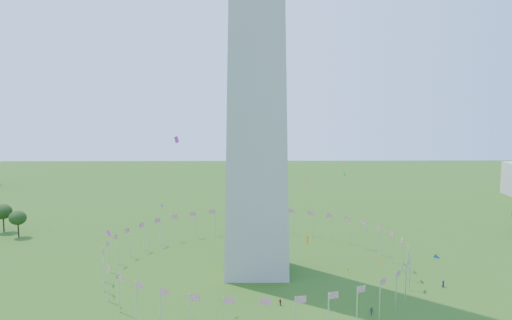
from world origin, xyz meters
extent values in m
cylinder|color=silver|center=(40.00, 50.00, 4.50)|extent=(0.24, 0.24, 9.00)
cylinder|color=silver|center=(39.39, 56.95, 4.50)|extent=(0.24, 0.24, 9.00)
cylinder|color=silver|center=(37.59, 63.68, 4.50)|extent=(0.24, 0.24, 9.00)
cylinder|color=silver|center=(34.64, 70.00, 4.50)|extent=(0.24, 0.24, 9.00)
cylinder|color=silver|center=(30.64, 75.71, 4.50)|extent=(0.24, 0.24, 9.00)
cylinder|color=silver|center=(25.71, 80.64, 4.50)|extent=(0.24, 0.24, 9.00)
cylinder|color=silver|center=(20.00, 84.64, 4.50)|extent=(0.24, 0.24, 9.00)
cylinder|color=silver|center=(13.68, 87.59, 4.50)|extent=(0.24, 0.24, 9.00)
cylinder|color=silver|center=(6.95, 89.39, 4.50)|extent=(0.24, 0.24, 9.00)
cylinder|color=silver|center=(0.00, 90.00, 4.50)|extent=(0.24, 0.24, 9.00)
cylinder|color=silver|center=(-6.95, 89.39, 4.50)|extent=(0.24, 0.24, 9.00)
cylinder|color=silver|center=(-13.68, 87.59, 4.50)|extent=(0.24, 0.24, 9.00)
cylinder|color=silver|center=(-20.00, 84.64, 4.50)|extent=(0.24, 0.24, 9.00)
cylinder|color=silver|center=(-25.71, 80.64, 4.50)|extent=(0.24, 0.24, 9.00)
cylinder|color=silver|center=(-30.64, 75.71, 4.50)|extent=(0.24, 0.24, 9.00)
cylinder|color=silver|center=(-34.64, 70.00, 4.50)|extent=(0.24, 0.24, 9.00)
cylinder|color=silver|center=(-37.59, 63.68, 4.50)|extent=(0.24, 0.24, 9.00)
cylinder|color=silver|center=(-39.39, 56.95, 4.50)|extent=(0.24, 0.24, 9.00)
cylinder|color=silver|center=(-40.00, 50.00, 4.50)|extent=(0.24, 0.24, 9.00)
cylinder|color=silver|center=(-39.39, 43.05, 4.50)|extent=(0.24, 0.24, 9.00)
cylinder|color=silver|center=(-37.59, 36.32, 4.50)|extent=(0.24, 0.24, 9.00)
cylinder|color=silver|center=(-34.64, 30.00, 4.50)|extent=(0.24, 0.24, 9.00)
cylinder|color=silver|center=(-30.64, 24.29, 4.50)|extent=(0.24, 0.24, 9.00)
cylinder|color=silver|center=(-25.71, 19.36, 4.50)|extent=(0.24, 0.24, 9.00)
cylinder|color=silver|center=(-20.00, 15.36, 4.50)|extent=(0.24, 0.24, 9.00)
cylinder|color=silver|center=(-13.68, 12.41, 4.50)|extent=(0.24, 0.24, 9.00)
cylinder|color=silver|center=(-6.95, 10.61, 4.50)|extent=(0.24, 0.24, 9.00)
cylinder|color=silver|center=(0.00, 10.00, 4.50)|extent=(0.24, 0.24, 9.00)
cylinder|color=silver|center=(6.95, 10.61, 4.50)|extent=(0.24, 0.24, 9.00)
cylinder|color=silver|center=(13.68, 12.41, 4.50)|extent=(0.24, 0.24, 9.00)
cylinder|color=silver|center=(20.00, 15.36, 4.50)|extent=(0.24, 0.24, 9.00)
cylinder|color=silver|center=(25.71, 19.36, 4.50)|extent=(0.24, 0.24, 9.00)
cylinder|color=silver|center=(30.64, 24.29, 4.50)|extent=(0.24, 0.24, 9.00)
cylinder|color=silver|center=(34.64, 30.00, 4.50)|extent=(0.24, 0.24, 9.00)
cylinder|color=silver|center=(37.59, 36.32, 4.50)|extent=(0.24, 0.24, 9.00)
cylinder|color=silver|center=(39.39, 43.05, 4.50)|extent=(0.24, 0.24, 9.00)
imported|color=#5B1421|center=(5.11, 27.43, 0.74)|extent=(1.08, 1.49, 1.47)
imported|color=#272727|center=(24.64, 21.81, 0.91)|extent=(1.32, 1.01, 1.81)
imported|color=#1B1E40|center=(46.64, 38.00, 0.86)|extent=(0.65, 0.89, 1.72)
plane|color=blue|center=(39.62, 25.08, 12.06)|extent=(1.51, 2.12, 1.82)
plane|color=white|center=(35.87, -4.25, 42.03)|extent=(1.58, 0.99, 1.86)
plane|color=#CC2699|center=(-18.49, 32.03, 37.64)|extent=(0.24, 1.79, 1.80)
plane|color=blue|center=(-25.93, 52.81, 17.95)|extent=(0.45, 1.75, 1.69)
plane|color=yellow|center=(-2.70, 43.17, 11.71)|extent=(1.26, 0.38, 1.31)
plane|color=orange|center=(9.98, 21.34, 30.07)|extent=(1.46, 0.90, 1.56)
plane|color=green|center=(24.64, 55.23, 26.07)|extent=(0.91, 1.15, 1.35)
plane|color=orange|center=(21.71, 5.11, 17.67)|extent=(0.77, 1.75, 1.57)
plane|color=yellow|center=(22.36, 35.84, 5.00)|extent=(0.78, 1.66, 1.73)
plane|color=orange|center=(10.77, 23.70, 16.44)|extent=(1.79, 0.72, 1.89)
plane|color=#CC2699|center=(-36.75, 39.20, 13.88)|extent=(0.90, 1.52, 1.47)
ellipsoid|color=#294517|center=(-89.01, 92.21, 4.96)|extent=(6.34, 6.34, 9.91)
ellipsoid|color=#294517|center=(-80.81, 85.62, 4.50)|extent=(5.76, 5.76, 9.00)
camera|label=1|loc=(-1.96, -81.52, 46.63)|focal=35.00mm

